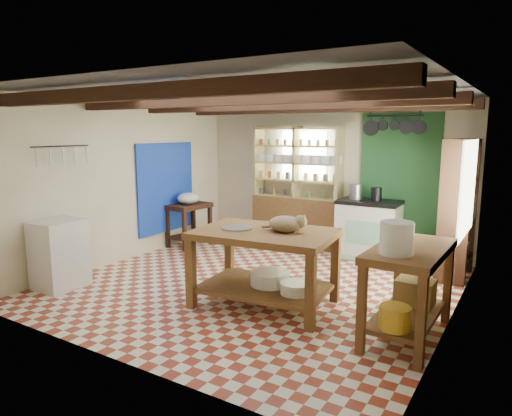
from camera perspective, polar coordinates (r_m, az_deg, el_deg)
The scene contains 30 objects.
floor at distance 6.45m, azimuth 0.04°, elevation -9.58°, with size 5.00×5.00×0.02m, color #983521.
ceiling at distance 6.11m, azimuth 0.05°, elevation 14.23°, with size 5.00×5.00×0.02m, color #4E4F54.
wall_back at distance 8.36m, azimuth 9.11°, elevation 3.94°, with size 5.00×0.04×2.60m, color beige.
wall_front at distance 4.25m, azimuth -17.97°, elevation -1.84°, with size 5.00×0.04×2.60m, color beige.
wall_left at distance 7.74m, azimuth -15.92°, elevation 3.25°, with size 0.04×5.00×2.60m, color beige.
wall_right at distance 5.29m, azimuth 23.76°, elevation -0.01°, with size 0.04×5.00×2.60m, color beige.
ceiling_beams at distance 6.10m, azimuth 0.05°, elevation 13.10°, with size 5.00×3.80×0.15m, color #381F13.
blue_wall_patch at distance 8.37m, azimuth -11.18°, elevation 2.51°, with size 0.04×1.40×1.60m, color #193CBB.
green_wall_patch at distance 7.94m, azimuth 17.38°, elevation 2.97°, with size 1.30×0.04×2.30m, color #1F4F26.
window_back at distance 8.52m, azimuth 6.01°, elevation 6.81°, with size 0.90×0.02×0.80m, color silver.
window_right at distance 6.26m, azimuth 24.96°, elevation 2.21°, with size 0.02×1.30×1.20m, color silver.
utensil_rail at distance 6.91m, azimuth -23.15°, elevation 6.12°, with size 0.06×0.90×0.28m, color black.
pot_rack at distance 7.49m, azimuth 16.91°, elevation 9.75°, with size 0.86×0.12×0.36m, color black.
shelving_unit at distance 8.44m, azimuth 5.13°, elevation 2.71°, with size 1.70×0.34×2.20m, color tan.
tall_rack at distance 7.13m, azimuth 23.94°, elevation -0.17°, with size 0.40×0.86×2.00m, color #381F13.
work_table at distance 5.59m, azimuth 1.06°, elevation -7.51°, with size 1.64×1.09×0.93m, color brown.
stove at distance 7.86m, azimuth 13.91°, elevation -2.57°, with size 1.00×0.67×0.98m, color beige.
prep_table at distance 8.53m, azimuth -8.35°, elevation -2.09°, with size 0.53×0.78×0.79m, color #381F13.
white_cabinet at distance 6.76m, azimuth -23.38°, elevation -5.29°, with size 0.51×0.62×0.93m, color silver.
right_counter at distance 5.00m, azimuth 18.48°, elevation -9.96°, with size 0.67×1.33×0.95m, color brown.
cat at distance 5.40m, azimuth 3.72°, elevation -2.00°, with size 0.42×0.32×0.19m, color #9B825A.
steel_tray at distance 5.57m, azimuth -2.42°, elevation -2.51°, with size 0.37×0.37×0.02m, color #98979E.
basin_large at distance 5.65m, azimuth 1.74°, elevation -8.75°, with size 0.48×0.48×0.17m, color silver.
basin_small at distance 5.38m, azimuth 5.04°, elevation -9.93°, with size 0.37×0.37×0.13m, color silver.
kettle_left at distance 7.82m, azimuth 12.34°, elevation 2.00°, with size 0.22×0.22×0.25m, color #98979E.
kettle_right at distance 7.73m, azimuth 14.80°, elevation 1.70°, with size 0.18×0.18×0.22m, color black.
enamel_bowl at distance 8.44m, azimuth -8.43°, elevation 1.21°, with size 0.41×0.41×0.21m, color silver.
white_bucket at distance 4.51m, azimuth 17.16°, elevation -3.62°, with size 0.31×0.31×0.31m, color silver.
wicker_basket at distance 5.30m, azimuth 19.26°, elevation -9.87°, with size 0.39×0.31×0.27m, color #A07F40.
yellow_tub at distance 4.63m, azimuth 16.95°, elevation -12.98°, with size 0.30×0.30×0.22m, color gold.
Camera 1 is at (3.20, -5.18, 2.11)m, focal length 32.00 mm.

